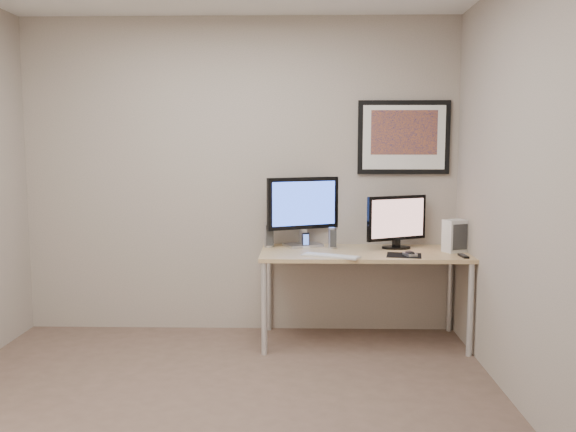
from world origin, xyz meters
name	(u,v)px	position (x,y,z in m)	size (l,w,h in m)	color
floor	(212,415)	(0.00, 0.00, 0.00)	(3.60, 3.60, 0.00)	brown
room	(219,131)	(0.00, 0.45, 1.64)	(3.60, 3.60, 3.60)	white
desk	(363,260)	(1.00, 1.35, 0.66)	(1.60, 0.70, 0.73)	#996D4A
framed_art	(404,137)	(1.35, 1.68, 1.62)	(0.75, 0.04, 0.60)	black
monitor_large	(303,208)	(0.53, 1.58, 1.04)	(0.58, 0.30, 0.57)	#B4B5BA
monitor_tv	(397,221)	(1.28, 1.48, 0.96)	(0.50, 0.27, 0.43)	black
speaker_left	(269,235)	(0.25, 1.54, 0.83)	(0.08, 0.08, 0.20)	#B4B5BA
speaker_right	(332,238)	(0.76, 1.49, 0.81)	(0.07, 0.07, 0.17)	#B4B5BA
phone_dock	(306,240)	(0.55, 1.50, 0.79)	(0.06, 0.06, 0.12)	black
keyboard	(331,256)	(0.73, 1.11, 0.74)	(0.44, 0.12, 0.02)	silver
mousepad	(404,255)	(1.29, 1.18, 0.73)	(0.26, 0.23, 0.00)	black
mouse	(410,253)	(1.33, 1.14, 0.75)	(0.06, 0.11, 0.04)	black
remote	(463,256)	(1.72, 1.13, 0.74)	(0.04, 0.15, 0.02)	black
fan_unit	(455,236)	(1.71, 1.35, 0.86)	(0.16, 0.12, 0.25)	silver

